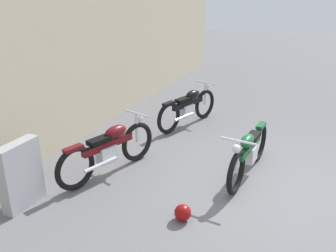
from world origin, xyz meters
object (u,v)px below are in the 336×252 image
stone_marker (21,175)px  motorcycle_maroon (109,149)px  motorcycle_black (188,107)px  helmet (183,213)px  motorcycle_green (249,152)px

stone_marker → motorcycle_maroon: size_ratio=0.50×
motorcycle_maroon → motorcycle_black: bearing=8.6°
motorcycle_maroon → motorcycle_black: (2.74, -0.44, -0.02)m
stone_marker → motorcycle_maroon: 1.52m
helmet → motorcycle_maroon: bearing=65.0°
helmet → motorcycle_black: motorcycle_black is taller
stone_marker → motorcycle_black: stone_marker is taller
motorcycle_maroon → motorcycle_black: size_ratio=1.04×
motorcycle_maroon → motorcycle_green: bearing=-50.6°
motorcycle_green → motorcycle_maroon: 2.41m
motorcycle_green → motorcycle_maroon: motorcycle_maroon is taller
stone_marker → helmet: stone_marker is taller
stone_marker → motorcycle_green: (2.26, -2.90, -0.07)m
stone_marker → helmet: (0.59, -2.34, -0.39)m
helmet → motorcycle_green: 1.79m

